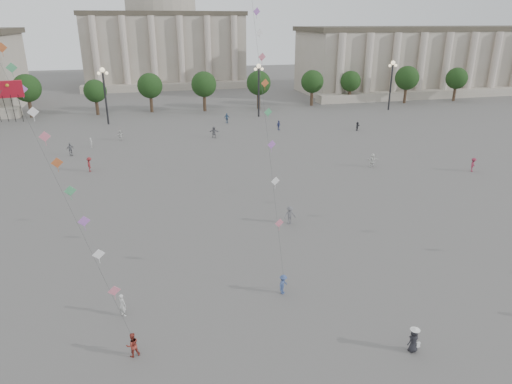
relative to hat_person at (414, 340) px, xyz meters
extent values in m
plane|color=#585553|center=(-5.92, 1.83, -0.85)|extent=(360.00, 360.00, 0.00)
cube|color=#A09786|center=(69.08, 96.83, 7.15)|extent=(80.00, 22.00, 16.00)
cube|color=#433D31|center=(69.08, 96.83, 15.75)|extent=(81.60, 22.44, 1.20)
cube|color=#A09786|center=(69.08, 83.83, 0.15)|extent=(84.00, 4.00, 2.00)
cube|color=#A09786|center=(-5.92, 131.83, 9.15)|extent=(46.00, 30.00, 20.00)
cube|color=#433D31|center=(-5.92, 131.83, 19.75)|extent=(46.92, 30.60, 1.20)
cube|color=#A09786|center=(-5.92, 114.83, 0.15)|extent=(48.30, 4.00, 2.00)
cylinder|color=#A09786|center=(-5.92, 131.83, 21.65)|extent=(21.00, 21.00, 5.00)
cylinder|color=#37251B|center=(-35.92, 79.83, 0.91)|extent=(0.70, 0.70, 3.52)
sphere|color=black|center=(-35.92, 79.83, 4.59)|extent=(5.12, 5.12, 5.12)
cylinder|color=#37251B|center=(-23.92, 79.83, 0.91)|extent=(0.70, 0.70, 3.52)
sphere|color=black|center=(-23.92, 79.83, 4.59)|extent=(5.12, 5.12, 5.12)
cylinder|color=#37251B|center=(-11.92, 79.83, 0.91)|extent=(0.70, 0.70, 3.52)
sphere|color=black|center=(-11.92, 79.83, 4.59)|extent=(5.12, 5.12, 5.12)
cylinder|color=#37251B|center=(0.08, 79.83, 0.91)|extent=(0.70, 0.70, 3.52)
sphere|color=black|center=(0.08, 79.83, 4.59)|extent=(5.12, 5.12, 5.12)
cylinder|color=#37251B|center=(12.08, 79.83, 0.91)|extent=(0.70, 0.70, 3.52)
sphere|color=black|center=(12.08, 79.83, 4.59)|extent=(5.12, 5.12, 5.12)
cylinder|color=#37251B|center=(24.08, 79.83, 0.91)|extent=(0.70, 0.70, 3.52)
sphere|color=black|center=(24.08, 79.83, 4.59)|extent=(5.12, 5.12, 5.12)
cylinder|color=#37251B|center=(36.08, 79.83, 0.91)|extent=(0.70, 0.70, 3.52)
sphere|color=black|center=(36.08, 79.83, 4.59)|extent=(5.12, 5.12, 5.12)
cylinder|color=#37251B|center=(48.08, 79.83, 0.91)|extent=(0.70, 0.70, 3.52)
sphere|color=black|center=(48.08, 79.83, 4.59)|extent=(5.12, 5.12, 5.12)
cylinder|color=#37251B|center=(60.08, 79.83, 0.91)|extent=(0.70, 0.70, 3.52)
sphere|color=black|center=(60.08, 79.83, 4.59)|extent=(5.12, 5.12, 5.12)
cylinder|color=#262628|center=(-20.92, 71.83, 4.15)|extent=(0.36, 0.36, 10.00)
sphere|color=#FFE5B2|center=(-20.92, 71.83, 9.35)|extent=(0.90, 0.90, 0.90)
sphere|color=#FFE5B2|center=(-21.62, 71.83, 8.75)|extent=(0.60, 0.60, 0.60)
sphere|color=#FFE5B2|center=(-20.22, 71.83, 8.75)|extent=(0.60, 0.60, 0.60)
cylinder|color=#262628|center=(9.08, 71.83, 4.15)|extent=(0.36, 0.36, 10.00)
sphere|color=#FFE5B2|center=(9.08, 71.83, 9.35)|extent=(0.90, 0.90, 0.90)
sphere|color=#FFE5B2|center=(8.38, 71.83, 8.75)|extent=(0.60, 0.60, 0.60)
sphere|color=#FFE5B2|center=(9.78, 71.83, 8.75)|extent=(0.60, 0.60, 0.60)
cylinder|color=#262628|center=(39.08, 71.83, 4.15)|extent=(0.36, 0.36, 10.00)
sphere|color=#FFE5B2|center=(39.08, 71.83, 9.35)|extent=(0.90, 0.90, 0.90)
sphere|color=#FFE5B2|center=(38.38, 71.83, 8.75)|extent=(0.60, 0.60, 0.60)
sphere|color=#FFE5B2|center=(39.78, 71.83, 8.75)|extent=(0.60, 0.60, 0.60)
imported|color=#38577E|center=(1.45, 67.22, 0.12)|extent=(1.22, 0.71, 1.94)
imported|color=silver|center=(-18.37, 58.28, 0.01)|extent=(1.54, 1.45, 1.73)
imported|color=#5D5D61|center=(-1.42, 19.50, 0.08)|extent=(1.25, 0.78, 1.86)
imported|color=white|center=(15.36, 34.41, 0.10)|extent=(1.80, 0.72, 1.90)
imported|color=maroon|center=(27.34, 29.26, 0.08)|extent=(1.37, 1.30, 1.86)
imported|color=black|center=(23.22, 54.98, -0.05)|extent=(1.39, 1.37, 1.60)
imported|color=silver|center=(-22.73, 54.75, -0.08)|extent=(0.53, 0.65, 1.55)
imported|color=slate|center=(-2.88, 56.23, 0.11)|extent=(1.86, 1.16, 1.92)
imported|color=silver|center=(-17.14, 8.08, -0.01)|extent=(0.71, 0.73, 1.68)
imported|color=slate|center=(-25.32, 50.58, 0.10)|extent=(1.20, 0.88, 1.90)
imported|color=maroon|center=(-21.91, 41.90, 0.12)|extent=(0.88, 1.34, 1.95)
imported|color=navy|center=(9.50, 59.02, 0.03)|extent=(1.09, 0.95, 1.76)
imported|color=maroon|center=(-16.48, 3.79, -0.06)|extent=(0.90, 0.79, 1.59)
imported|color=#394D81|center=(-5.76, 7.92, -0.08)|extent=(1.11, 1.12, 1.55)
imported|color=black|center=(0.00, 0.00, -0.05)|extent=(0.89, 0.70, 1.60)
cone|color=white|center=(0.00, 0.00, 0.77)|extent=(0.52, 0.52, 0.14)
cylinder|color=white|center=(0.00, 0.00, 0.71)|extent=(0.60, 0.60, 0.02)
cube|color=white|center=(0.25, -0.15, -0.30)|extent=(0.22, 0.10, 0.35)
cube|color=#B41325|center=(-22.29, 9.31, 14.39)|extent=(2.25, 0.86, 1.02)
cube|color=#1B3B96|center=(-21.94, 9.27, 14.64)|extent=(0.38, 0.25, 0.34)
sphere|color=#C18E22|center=(-21.94, 9.23, 14.64)|extent=(0.20, 0.20, 0.20)
cube|color=#D47085|center=(-17.27, 5.36, 2.84)|extent=(0.76, 0.25, 0.76)
cube|color=white|center=(-18.06, 6.94, 4.60)|extent=(0.76, 0.25, 0.76)
cube|color=#AC65CA|center=(-18.85, 8.51, 6.22)|extent=(0.76, 0.25, 0.76)
cube|color=#4AA26A|center=(-19.64, 10.08, 7.76)|extent=(0.76, 0.25, 0.76)
cube|color=#BB5A2C|center=(-20.43, 11.66, 9.25)|extent=(0.76, 0.25, 0.76)
cube|color=#D47085|center=(-21.22, 13.23, 10.69)|extent=(0.76, 0.25, 0.76)
cube|color=white|center=(-22.01, 14.80, 12.09)|extent=(0.76, 0.25, 0.76)
cube|color=#AC65CA|center=(-22.80, 16.37, 13.47)|extent=(0.76, 0.25, 0.76)
cube|color=#4AA26A|center=(-23.59, 17.95, 14.82)|extent=(0.76, 0.25, 0.76)
cube|color=#BB5A2C|center=(-24.38, 19.52, 16.15)|extent=(0.76, 0.25, 0.76)
cube|color=#D47085|center=(-5.39, 10.34, 3.75)|extent=(0.76, 0.25, 0.76)
cube|color=white|center=(-5.02, 12.75, 6.25)|extent=(0.76, 0.25, 0.76)
cube|color=#AC65CA|center=(-4.65, 15.17, 8.55)|extent=(0.76, 0.25, 0.76)
cube|color=#4AA26A|center=(-4.28, 17.58, 10.74)|extent=(0.76, 0.25, 0.76)
cube|color=#BB5A2C|center=(-3.91, 20.00, 12.84)|extent=(0.76, 0.25, 0.76)
cube|color=#D47085|center=(-3.55, 22.41, 14.89)|extent=(0.76, 0.25, 0.76)
cube|color=white|center=(-3.18, 24.83, 16.88)|extent=(0.76, 0.25, 0.76)
cube|color=#AC65CA|center=(-2.81, 27.24, 18.83)|extent=(0.76, 0.25, 0.76)
camera|label=1|loc=(-14.83, -19.49, 18.09)|focal=32.00mm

